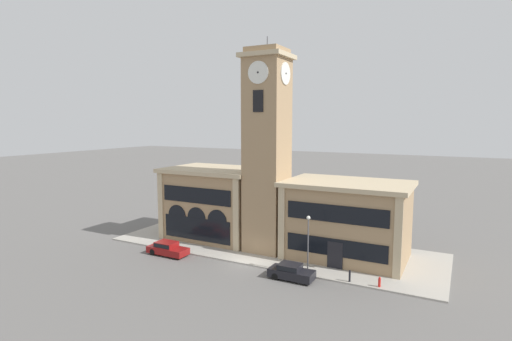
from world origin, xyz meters
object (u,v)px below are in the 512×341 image
at_px(parked_car_near, 167,248).
at_px(bollard, 350,276).
at_px(parked_car_mid, 291,271).
at_px(fire_hydrant, 379,282).
at_px(street_lamp, 308,236).

height_order(parked_car_near, bollard, parked_car_near).
relative_size(parked_car_mid, fire_hydrant, 4.70).
distance_m(parked_car_mid, fire_hydrant, 7.65).
relative_size(parked_car_near, fire_hydrant, 5.18).
relative_size(bollard, fire_hydrant, 1.22).
bearing_deg(fire_hydrant, parked_car_near, -175.70).
bearing_deg(bollard, street_lamp, 178.23).
bearing_deg(parked_car_near, fire_hydrant, 4.08).
height_order(parked_car_near, parked_car_mid, parked_car_near).
bearing_deg(street_lamp, fire_hydrant, -0.41).
distance_m(parked_car_near, street_lamp, 15.63).
bearing_deg(bollard, fire_hydrant, 1.73).
relative_size(parked_car_near, bollard, 4.25).
xyz_separation_m(parked_car_near, street_lamp, (15.25, 1.68, 3.01)).
relative_size(parked_car_mid, bollard, 3.85).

